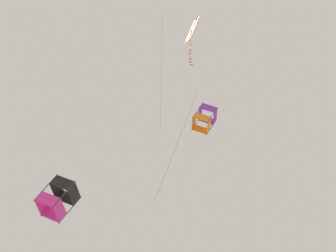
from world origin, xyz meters
name	(u,v)px	position (x,y,z in m)	size (l,w,h in m)	color
kite_box_near_right	(204,119)	(-0.93, -5.70, 20.27)	(2.87, 2.64, 5.71)	purple
kite_diamond_upper_right	(192,30)	(-0.56, -3.85, 31.18)	(2.63, 3.36, 9.02)	orange
kite_box_near_left	(58,199)	(-6.75, 0.40, 19.01)	(2.36, 1.96, 2.28)	black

